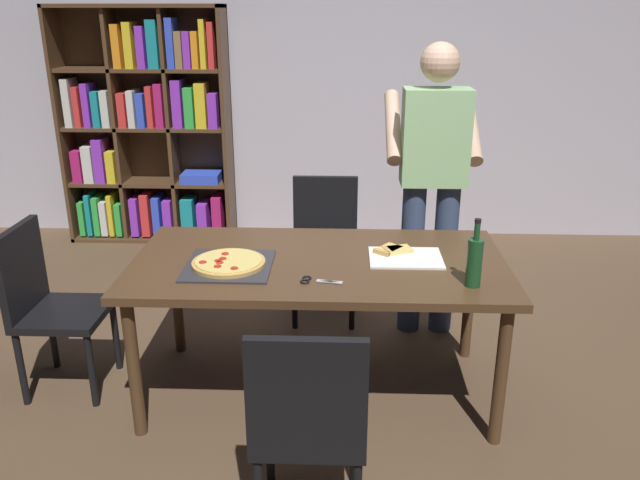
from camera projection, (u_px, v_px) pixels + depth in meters
name	position (u px, v px, depth m)	size (l,w,h in m)	color
ground_plane	(319.00, 390.00, 3.39)	(12.00, 12.00, 0.00)	brown
back_wall	(331.00, 73.00, 5.34)	(6.40, 0.10, 2.80)	#BCB7C6
dining_table	(319.00, 273.00, 3.15)	(1.84, 0.95, 0.75)	#4C331E
chair_near_camera	(308.00, 419.00, 2.31)	(0.42, 0.42, 0.90)	black
chair_far_side	(325.00, 239.00, 4.11)	(0.42, 0.42, 0.90)	black
chair_left_end	(46.00, 299.00, 3.26)	(0.42, 0.42, 0.90)	black
bookshelf	(148.00, 131.00, 5.34)	(1.40, 0.35, 1.95)	#513823
person_serving_pizza	(433.00, 175.00, 3.72)	(0.55, 0.54, 1.75)	#38476B
pepperoni_pizza_on_tray	(229.00, 264.00, 3.04)	(0.41, 0.41, 0.04)	#2D2D33
pizza_slices_on_towel	(401.00, 255.00, 3.16)	(0.36, 0.30, 0.03)	white
wine_bottle	(474.00, 261.00, 2.80)	(0.07, 0.07, 0.32)	#194723
kitchen_scissors	(314.00, 280.00, 2.88)	(0.20, 0.09, 0.01)	silver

